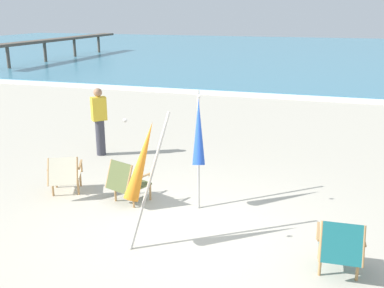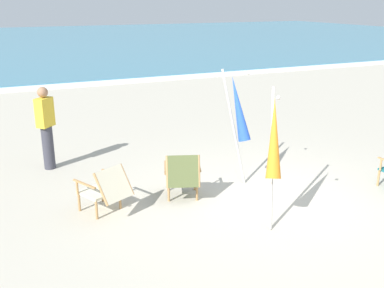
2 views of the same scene
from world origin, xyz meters
name	(u,v)px [view 2 (image 2 of 2)]	position (x,y,z in m)	size (l,w,h in m)	color
ground_plane	(271,201)	(0.00, 0.00, 0.00)	(80.00, 80.00, 0.00)	#B7AF9E
sea	(40,41)	(0.00, 32.38, 0.05)	(80.00, 40.00, 0.10)	teal
surf_band	(100,83)	(0.00, 12.08, 0.03)	(80.00, 1.10, 0.06)	white
beach_chair_mid_center	(183,175)	(-1.30, 0.69, 0.43)	(0.77, 0.83, 0.82)	#515B33
beach_chair_front_left	(106,188)	(-2.58, 0.70, 0.42)	(0.85, 0.95, 0.77)	beige
umbrella_furled_blue	(238,110)	(-0.06, 1.07, 1.33)	(0.38, 0.72, 2.04)	#B7B2A8
umbrella_furled_orange	(274,139)	(-0.42, -0.57, 1.30)	(0.54, 0.82, 1.99)	#B7B2A8
person_near_chairs	(46,127)	(-3.13, 3.10, 0.84)	(0.38, 0.38, 1.63)	#383842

